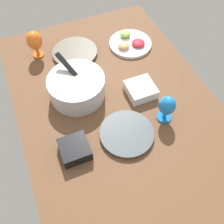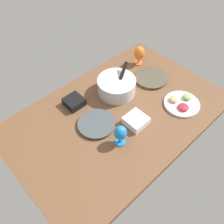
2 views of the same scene
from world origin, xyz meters
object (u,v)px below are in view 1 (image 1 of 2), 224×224
(mixing_bowl, at_px, (76,87))
(hurricane_glass_orange, at_px, (35,41))
(hurricane_glass_blue, at_px, (167,106))
(square_bowl_white, at_px, (141,89))
(dinner_plate_left, at_px, (127,134))
(dinner_plate_right, at_px, (75,52))
(square_bowl_black, at_px, (75,149))
(fruit_platter, at_px, (130,43))

(mixing_bowl, height_order, hurricane_glass_orange, mixing_bowl)
(hurricane_glass_blue, distance_m, square_bowl_white, 0.21)
(hurricane_glass_orange, relative_size, square_bowl_white, 1.18)
(mixing_bowl, bearing_deg, dinner_plate_left, -156.72)
(dinner_plate_right, relative_size, square_bowl_black, 2.08)
(square_bowl_white, bearing_deg, dinner_plate_left, 140.12)
(dinner_plate_right, height_order, square_bowl_white, square_bowl_white)
(dinner_plate_right, xyz_separation_m, fruit_platter, (-0.05, -0.35, 0.00))
(hurricane_glass_blue, relative_size, square_bowl_white, 1.09)
(hurricane_glass_orange, relative_size, hurricane_glass_blue, 1.08)
(dinner_plate_left, height_order, square_bowl_white, square_bowl_white)
(hurricane_glass_blue, bearing_deg, dinner_plate_right, 23.66)
(mixing_bowl, xyz_separation_m, fruit_platter, (0.27, -0.44, -0.05))
(fruit_platter, xyz_separation_m, square_bowl_white, (-0.39, 0.11, 0.02))
(dinner_plate_left, height_order, dinner_plate_right, dinner_plate_left)
(hurricane_glass_blue, bearing_deg, square_bowl_black, 91.65)
(hurricane_glass_blue, bearing_deg, dinner_plate_left, 95.18)
(mixing_bowl, distance_m, square_bowl_black, 0.35)
(dinner_plate_right, height_order, hurricane_glass_orange, hurricane_glass_orange)
(hurricane_glass_orange, bearing_deg, hurricane_glass_blue, -145.29)
(square_bowl_black, bearing_deg, fruit_platter, -43.13)
(mixing_bowl, bearing_deg, hurricane_glass_orange, 17.94)
(fruit_platter, xyz_separation_m, square_bowl_black, (-0.60, 0.56, 0.02))
(square_bowl_white, height_order, square_bowl_black, square_bowl_black)
(square_bowl_white, relative_size, square_bowl_black, 1.10)
(dinner_plate_left, height_order, hurricane_glass_blue, hurricane_glass_blue)
(mixing_bowl, relative_size, square_bowl_white, 2.08)
(dinner_plate_left, distance_m, square_bowl_black, 0.26)
(fruit_platter, bearing_deg, hurricane_glass_blue, 172.69)
(dinner_plate_right, distance_m, hurricane_glass_blue, 0.70)
(fruit_platter, bearing_deg, mixing_bowl, 121.16)
(square_bowl_white, bearing_deg, hurricane_glass_blue, -168.34)
(dinner_plate_left, xyz_separation_m, mixing_bowl, (0.34, 0.14, 0.06))
(dinner_plate_right, distance_m, fruit_platter, 0.36)
(hurricane_glass_orange, xyz_separation_m, square_bowl_white, (-0.52, -0.45, -0.08))
(mixing_bowl, height_order, square_bowl_white, mixing_bowl)
(hurricane_glass_blue, relative_size, square_bowl_black, 1.20)
(dinner_plate_right, bearing_deg, square_bowl_black, 162.54)
(fruit_platter, xyz_separation_m, hurricane_glass_orange, (0.13, 0.57, 0.09))
(mixing_bowl, bearing_deg, square_bowl_black, 160.19)
(hurricane_glass_orange, distance_m, square_bowl_black, 0.73)
(hurricane_glass_blue, xyz_separation_m, square_bowl_black, (-0.01, 0.48, -0.06))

